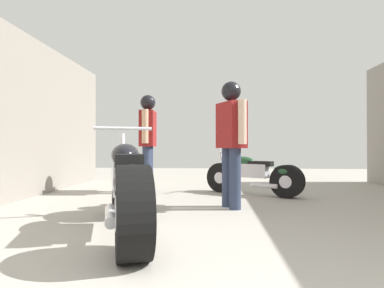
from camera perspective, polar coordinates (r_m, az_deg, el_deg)
The scene contains 5 objects.
ground_plane at distance 4.06m, azimuth 8.51°, elevation -12.13°, with size 16.58×16.58×0.00m, color #A8A399.
motorcycle_maroon_cruiser at distance 3.10m, azimuth -11.55°, elevation -7.56°, with size 1.02×2.20×1.05m.
motorcycle_black_naked at distance 5.58m, azimuth 11.02°, elevation -5.50°, with size 1.58×1.04×0.81m.
mechanic_in_blue at distance 4.32m, azimuth 6.98°, elevation 2.11°, with size 0.41×0.64×1.69m.
mechanic_with_helmet at distance 5.78m, azimuth -7.85°, elevation 1.75°, with size 0.27×0.68×1.75m.
Camera 1 is at (-0.31, -0.51, 0.82)m, focal length 30.00 mm.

